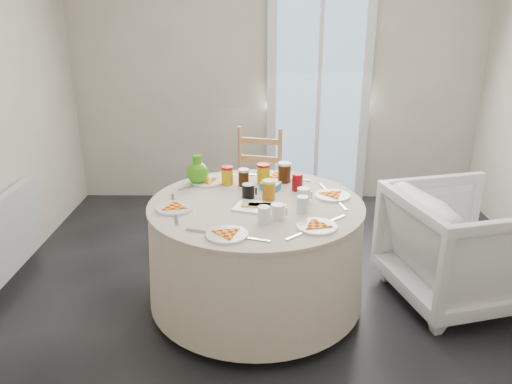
{
  "coord_description": "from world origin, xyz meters",
  "views": [
    {
      "loc": [
        -0.15,
        -2.93,
        1.89
      ],
      "look_at": [
        -0.18,
        -0.02,
        0.8
      ],
      "focal_mm": 35.0,
      "sensor_mm": 36.0,
      "label": 1
    }
  ],
  "objects_px": {
    "wooden_chair": "(255,184)",
    "green_pitcher": "(197,164)",
    "radiator": "(5,236)",
    "table": "(256,253)",
    "armchair": "(461,246)"
  },
  "relations": [
    {
      "from": "armchair",
      "to": "green_pitcher",
      "type": "xyz_separation_m",
      "value": [
        -1.77,
        0.28,
        0.48
      ]
    },
    {
      "from": "radiator",
      "to": "armchair",
      "type": "bearing_deg",
      "value": -2.51
    },
    {
      "from": "table",
      "to": "radiator",
      "type": "bearing_deg",
      "value": 173.01
    },
    {
      "from": "wooden_chair",
      "to": "green_pitcher",
      "type": "height_order",
      "value": "green_pitcher"
    },
    {
      "from": "wooden_chair",
      "to": "armchair",
      "type": "distance_m",
      "value": 1.71
    },
    {
      "from": "table",
      "to": "armchair",
      "type": "height_order",
      "value": "armchair"
    },
    {
      "from": "radiator",
      "to": "table",
      "type": "height_order",
      "value": "table"
    },
    {
      "from": "wooden_chair",
      "to": "green_pitcher",
      "type": "xyz_separation_m",
      "value": [
        -0.39,
        -0.72,
        0.4
      ]
    },
    {
      "from": "armchair",
      "to": "radiator",
      "type": "bearing_deg",
      "value": 72.66
    },
    {
      "from": "radiator",
      "to": "table",
      "type": "relative_size",
      "value": 0.72
    },
    {
      "from": "table",
      "to": "armchair",
      "type": "distance_m",
      "value": 1.36
    },
    {
      "from": "wooden_chair",
      "to": "radiator",
      "type": "bearing_deg",
      "value": -140.91
    },
    {
      "from": "armchair",
      "to": "green_pitcher",
      "type": "bearing_deg",
      "value": 66.19
    },
    {
      "from": "radiator",
      "to": "green_pitcher",
      "type": "distance_m",
      "value": 1.44
    },
    {
      "from": "green_pitcher",
      "to": "table",
      "type": "bearing_deg",
      "value": -47.05
    }
  ]
}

